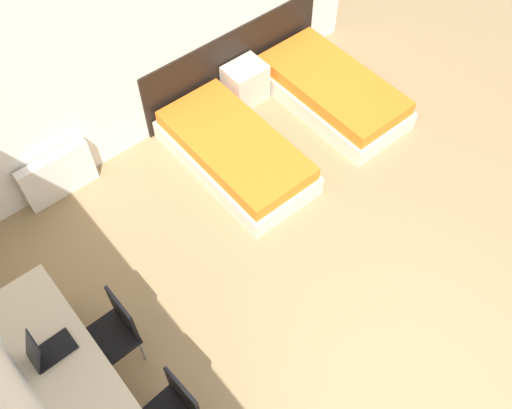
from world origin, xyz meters
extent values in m
plane|color=#9E7F56|center=(0.00, 0.00, 0.00)|extent=(20.00, 20.00, 0.00)
cube|color=white|center=(0.00, 4.23, 1.35)|extent=(6.01, 0.05, 2.70)
cube|color=black|center=(1.20, 4.19, 0.45)|extent=(2.59, 0.03, 0.90)
cube|color=beige|center=(0.44, 3.21, 0.12)|extent=(0.96, 1.90, 0.25)
cube|color=orange|center=(0.44, 3.21, 0.33)|extent=(0.88, 1.82, 0.17)
cube|color=beige|center=(1.97, 3.21, 0.12)|extent=(0.96, 1.90, 0.25)
cube|color=orange|center=(1.97, 3.21, 0.33)|extent=(0.88, 1.82, 0.17)
cube|color=beige|center=(1.20, 3.97, 0.26)|extent=(0.49, 0.38, 0.52)
cube|color=silver|center=(-1.27, 4.11, 0.29)|extent=(0.80, 0.12, 0.59)
cube|color=beige|center=(-2.22, 1.66, 0.72)|extent=(0.56, 2.54, 0.04)
cube|color=beige|center=(-2.22, 2.91, 0.35)|extent=(0.51, 0.04, 0.70)
cube|color=black|center=(-1.83, 2.10, 0.41)|extent=(0.42, 0.42, 0.05)
cube|color=black|center=(-1.63, 2.11, 0.66)|extent=(0.03, 0.38, 0.44)
cylinder|color=slate|center=(-2.00, 1.92, 0.19)|extent=(0.02, 0.02, 0.39)
cylinder|color=slate|center=(-2.01, 2.28, 0.19)|extent=(0.02, 0.02, 0.39)
cylinder|color=slate|center=(-1.65, 1.93, 0.19)|extent=(0.02, 0.02, 0.39)
cylinder|color=slate|center=(-1.65, 2.28, 0.19)|extent=(0.02, 0.02, 0.39)
cube|color=black|center=(-1.63, 1.23, 0.66)|extent=(0.06, 0.38, 0.44)
cylinder|color=slate|center=(-1.66, 1.41, 0.19)|extent=(0.02, 0.02, 0.39)
cube|color=black|center=(-2.24, 2.14, 0.74)|extent=(0.35, 0.22, 0.02)
cube|color=black|center=(-2.36, 2.14, 0.92)|extent=(0.13, 0.22, 0.33)
camera|label=1|loc=(-2.07, -0.18, 5.10)|focal=40.00mm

